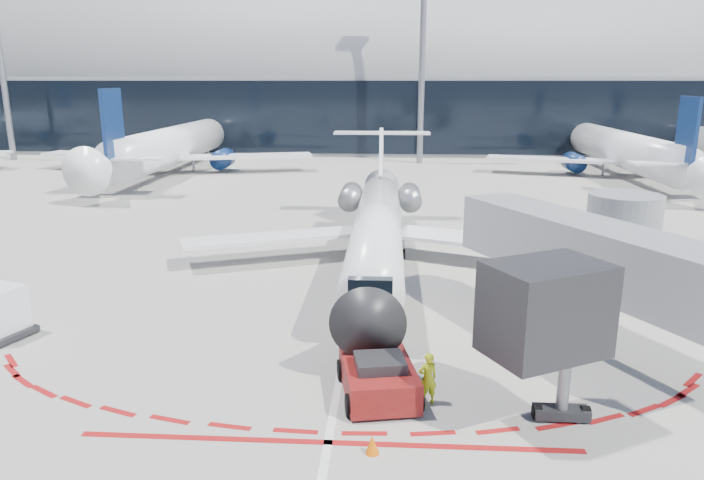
{
  "coord_description": "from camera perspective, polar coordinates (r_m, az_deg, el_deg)",
  "views": [
    {
      "loc": [
        1.62,
        -26.81,
        9.77
      ],
      "look_at": [
        -0.19,
        2.24,
        2.25
      ],
      "focal_mm": 32.0,
      "sensor_mm": 36.0,
      "label": 1
    }
  ],
  "objects": [
    {
      "name": "safety_cone_right",
      "position": [
        17.65,
        1.85,
        -18.1
      ],
      "size": [
        0.38,
        0.38,
        0.53
      ],
      "primitive_type": "cone",
      "color": "#E75E04",
      "rests_on": "ground"
    },
    {
      "name": "light_mast_centre",
      "position": [
        74.94,
        6.42,
        16.48
      ],
      "size": [
        0.7,
        0.7,
        25.0
      ],
      "primitive_type": "cylinder",
      "color": "gray",
      "rests_on": "ground"
    },
    {
      "name": "regional_jet",
      "position": [
        33.43,
        2.35,
        1.4
      ],
      "size": [
        21.45,
        26.44,
        6.62
      ],
      "color": "white",
      "rests_on": "ground"
    },
    {
      "name": "light_mast_west",
      "position": [
        88.19,
        -29.36,
        14.47
      ],
      "size": [
        0.7,
        0.7,
        25.0
      ],
      "primitive_type": "cylinder",
      "color": "gray",
      "rests_on": "ground"
    },
    {
      "name": "bg_airliner_1",
      "position": [
        70.68,
        -15.97,
        10.56
      ],
      "size": [
        34.69,
        36.73,
        11.22
      ],
      "primitive_type": null,
      "color": "white",
      "rests_on": "ground"
    },
    {
      "name": "pushback_tug",
      "position": [
        20.31,
        2.39,
        -12.29
      ],
      "size": [
        2.85,
        5.57,
        1.42
      ],
      "rotation": [
        0.0,
        0.0,
        0.19
      ],
      "color": "#620E0E",
      "rests_on": "ground"
    },
    {
      "name": "apron_centerline",
      "position": [
        30.46,
        0.33,
        -4.22
      ],
      "size": [
        0.25,
        40.0,
        0.01
      ],
      "primitive_type": "cube",
      "color": "silver",
      "rests_on": "ground"
    },
    {
      "name": "jet_bridge",
      "position": [
        26.05,
        21.72,
        -1.62
      ],
      "size": [
        10.03,
        15.2,
        4.9
      ],
      "color": "gray",
      "rests_on": "ground"
    },
    {
      "name": "ground",
      "position": [
        28.58,
        0.1,
        -5.51
      ],
      "size": [
        260.0,
        260.0,
        0.0
      ],
      "primitive_type": "plane",
      "color": "gray",
      "rests_on": "ground"
    },
    {
      "name": "terminal_building",
      "position": [
        91.81,
        2.63,
        13.68
      ],
      "size": [
        150.0,
        24.15,
        24.0
      ],
      "color": "gray",
      "rests_on": "ground"
    },
    {
      "name": "bg_airliner_2",
      "position": [
        71.05,
        23.6,
        9.64
      ],
      "size": [
        32.42,
        34.33,
        10.49
      ],
      "primitive_type": null,
      "color": "white",
      "rests_on": "ground"
    },
    {
      "name": "ramp_worker",
      "position": [
        19.84,
        6.89,
        -12.38
      ],
      "size": [
        0.72,
        0.59,
        1.69
      ],
      "primitive_type": "imported",
      "rotation": [
        0.0,
        0.0,
        3.5
      ],
      "color": "#C7D916",
      "rests_on": "ground"
    },
    {
      "name": "apron_stop_bar",
      "position": [
        18.23,
        -2.19,
        -17.91
      ],
      "size": [
        14.0,
        0.25,
        0.01
      ],
      "primitive_type": "cube",
      "color": "maroon",
      "rests_on": "ground"
    }
  ]
}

